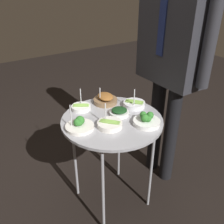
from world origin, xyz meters
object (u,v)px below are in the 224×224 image
(serving_cart, at_px, (112,126))
(bowl_broccoli_center, at_px, (79,125))
(bowl_roast_mid_left, at_px, (105,99))
(bowl_spinach_front_right, at_px, (119,112))
(bowl_asparagus_back_left, at_px, (110,124))
(bowl_broccoli_front_center, at_px, (147,121))
(waiter_figure, at_px, (173,48))
(bowl_asparagus_near_rim, at_px, (81,107))
(bowl_asparagus_mid_right, at_px, (134,104))

(serving_cart, distance_m, bowl_broccoli_center, 0.24)
(bowl_roast_mid_left, relative_size, bowl_spinach_front_right, 1.34)
(serving_cart, relative_size, bowl_asparagus_back_left, 4.71)
(bowl_asparagus_back_left, distance_m, bowl_broccoli_front_center, 0.23)
(bowl_broccoli_center, xyz_separation_m, waiter_figure, (-0.02, 0.74, 0.35))
(bowl_roast_mid_left, relative_size, bowl_asparagus_near_rim, 1.26)
(waiter_figure, bearing_deg, bowl_asparagus_back_left, -79.41)
(bowl_asparagus_back_left, distance_m, bowl_spinach_front_right, 0.16)
(serving_cart, xyz_separation_m, bowl_spinach_front_right, (-0.02, 0.07, 0.08))
(bowl_asparagus_back_left, distance_m, bowl_roast_mid_left, 0.32)
(bowl_broccoli_center, distance_m, waiter_figure, 0.82)
(bowl_spinach_front_right, relative_size, bowl_asparagus_near_rim, 0.94)
(bowl_roast_mid_left, xyz_separation_m, bowl_asparagus_mid_right, (0.16, 0.14, -0.01))
(bowl_asparagus_mid_right, relative_size, waiter_figure, 0.09)
(bowl_spinach_front_right, distance_m, bowl_broccoli_center, 0.29)
(bowl_spinach_front_right, height_order, bowl_broccoli_center, bowl_broccoli_center)
(bowl_broccoli_front_center, relative_size, bowl_asparagus_near_rim, 1.24)
(bowl_asparagus_mid_right, distance_m, bowl_broccoli_center, 0.45)
(waiter_figure, bearing_deg, serving_cart, -85.87)
(serving_cart, xyz_separation_m, waiter_figure, (-0.04, 0.52, 0.43))
(bowl_roast_mid_left, relative_size, bowl_asparagus_mid_right, 1.12)
(bowl_spinach_front_right, distance_m, bowl_asparagus_mid_right, 0.16)
(bowl_asparagus_near_rim, bearing_deg, bowl_roast_mid_left, 86.57)
(bowl_broccoli_center, bearing_deg, waiter_figure, 91.79)
(serving_cart, bearing_deg, bowl_broccoli_front_center, 40.13)
(serving_cart, xyz_separation_m, bowl_asparagus_near_rim, (-0.23, -0.10, 0.07))
(bowl_asparagus_back_left, bearing_deg, bowl_broccoli_center, -118.01)
(serving_cart, height_order, bowl_spinach_front_right, bowl_spinach_front_right)
(serving_cart, bearing_deg, bowl_asparagus_back_left, -41.41)
(bowl_asparagus_back_left, bearing_deg, waiter_figure, 100.59)
(bowl_roast_mid_left, height_order, bowl_spinach_front_right, bowl_roast_mid_left)
(serving_cart, xyz_separation_m, bowl_roast_mid_left, (-0.21, 0.09, 0.08))
(bowl_asparagus_back_left, xyz_separation_m, bowl_spinach_front_right, (-0.09, 0.13, 0.00))
(bowl_roast_mid_left, bearing_deg, bowl_asparagus_mid_right, 41.81)
(bowl_roast_mid_left, xyz_separation_m, bowl_broccoli_front_center, (0.38, 0.06, -0.00))
(serving_cart, height_order, bowl_roast_mid_left, bowl_roast_mid_left)
(serving_cart, xyz_separation_m, bowl_broccoli_front_center, (0.17, 0.14, 0.08))
(bowl_broccoli_front_center, bearing_deg, bowl_asparagus_mid_right, 160.14)
(serving_cart, relative_size, waiter_figure, 0.42)
(serving_cart, bearing_deg, waiter_figure, 94.13)
(serving_cart, relative_size, bowl_broccoli_center, 4.17)
(bowl_asparagus_back_left, xyz_separation_m, bowl_broccoli_center, (-0.09, -0.16, 0.01))
(waiter_figure, bearing_deg, bowl_spinach_front_right, -87.43)
(bowl_asparagus_back_left, distance_m, bowl_broccoli_center, 0.18)
(bowl_broccoli_front_center, xyz_separation_m, bowl_broccoli_center, (-0.18, -0.37, -0.00))
(bowl_roast_mid_left, relative_size, waiter_figure, 0.10)
(bowl_asparagus_mid_right, bearing_deg, serving_cart, -75.40)
(bowl_broccoli_front_center, bearing_deg, bowl_roast_mid_left, -171.48)
(serving_cart, height_order, bowl_asparagus_mid_right, bowl_asparagus_mid_right)
(waiter_figure, bearing_deg, bowl_asparagus_mid_right, -94.10)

